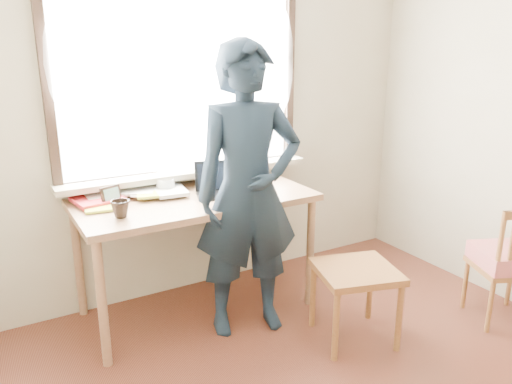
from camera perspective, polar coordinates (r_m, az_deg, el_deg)
room_shell at (r=2.15m, az=14.59°, el=11.25°), size 3.52×4.02×2.61m
desk at (r=3.38m, az=-7.01°, el=-1.89°), size 1.56×0.78×0.84m
laptop at (r=3.37m, az=-4.19°, el=0.61°), size 0.37×0.33×0.21m
mug_white at (r=3.45m, az=-10.29°, el=0.71°), size 0.14×0.14×0.10m
mug_dark at (r=3.02m, az=-15.22°, el=-1.88°), size 0.11×0.11×0.10m
mouse at (r=3.44m, az=0.01°, el=0.41°), size 0.10×0.07×0.04m
desk_clutter at (r=3.39m, az=-14.17°, el=-0.25°), size 0.81×0.49×0.05m
book_a at (r=3.48m, az=-14.22°, el=-0.02°), size 0.31×0.35×0.03m
book_b at (r=3.74m, az=-2.17°, el=1.60°), size 0.29×0.30×0.02m
picture_frame at (r=3.27m, az=-16.23°, el=-0.46°), size 0.14×0.07×0.11m
work_chair at (r=3.21m, az=11.34°, el=-9.74°), size 0.58×0.57×0.49m
side_chair at (r=3.73m, az=26.77°, el=-6.94°), size 0.50×0.50×0.84m
person at (r=3.10m, az=-0.89°, el=-0.06°), size 0.76×0.58×1.85m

